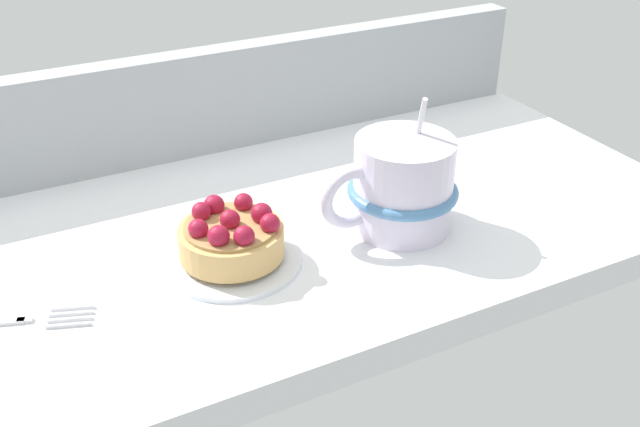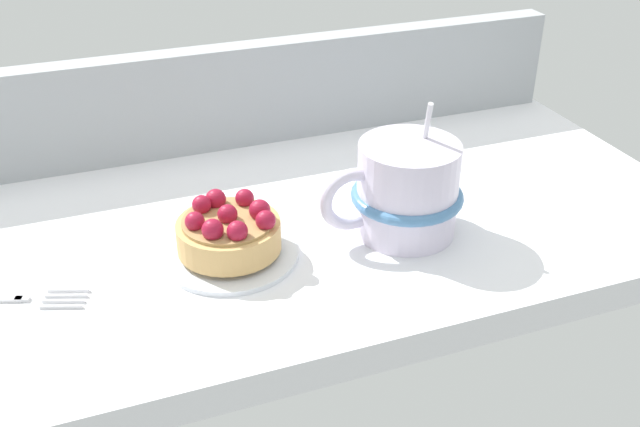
# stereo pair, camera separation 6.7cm
# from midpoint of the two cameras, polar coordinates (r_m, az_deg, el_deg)

# --- Properties ---
(ground_plane) EXTENTS (0.90, 0.40, 0.03)m
(ground_plane) POSITION_cam_midpoint_polar(r_m,az_deg,el_deg) (0.72, -8.55, -2.38)
(ground_plane) COLOR white
(window_rail_back) EXTENTS (0.88, 0.03, 0.12)m
(window_rail_back) POSITION_cam_midpoint_polar(r_m,az_deg,el_deg) (0.85, -13.23, 7.96)
(window_rail_back) COLOR #9EA3A8
(window_rail_back) RESTS_ON ground_plane
(dessert_plate) EXTENTS (0.12, 0.12, 0.01)m
(dessert_plate) POSITION_cam_midpoint_polar(r_m,az_deg,el_deg) (0.66, -9.60, -3.49)
(dessert_plate) COLOR silver
(dessert_plate) RESTS_ON ground_plane
(raspberry_tart) EXTENTS (0.09, 0.09, 0.04)m
(raspberry_tart) POSITION_cam_midpoint_polar(r_m,az_deg,el_deg) (0.65, -9.75, -1.81)
(raspberry_tart) COLOR tan
(raspberry_tart) RESTS_ON dessert_plate
(coffee_mug) EXTENTS (0.14, 0.10, 0.13)m
(coffee_mug) POSITION_cam_midpoint_polar(r_m,az_deg,el_deg) (0.69, 3.47, 2.06)
(coffee_mug) COLOR silver
(coffee_mug) RESTS_ON ground_plane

